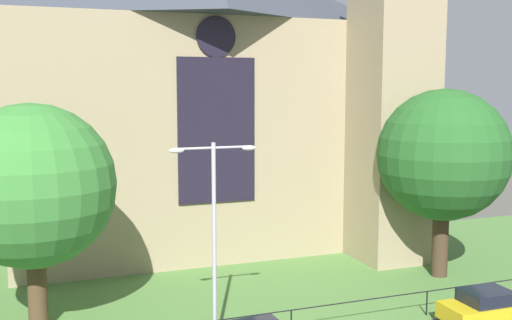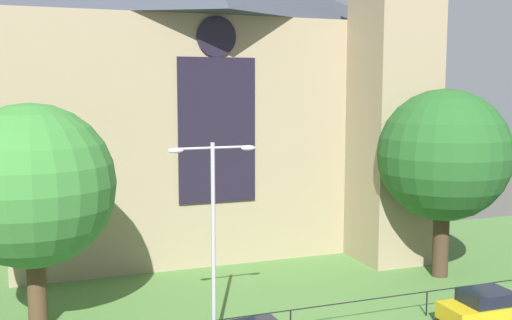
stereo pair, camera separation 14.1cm
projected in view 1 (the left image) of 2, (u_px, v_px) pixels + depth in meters
ground at (249, 280)px, 31.97m from camera, size 160.00×160.00×0.00m
grass_verge at (262, 291)px, 30.11m from camera, size 120.00×20.00×0.01m
church_building at (203, 84)px, 38.43m from camera, size 23.20×16.20×26.00m
iron_railing at (291, 314)px, 24.58m from camera, size 26.30×0.07×1.13m
tree_right_near at (443, 155)px, 31.86m from camera, size 6.93×6.93×10.02m
tree_left_near at (33, 186)px, 24.69m from camera, size 6.75×6.75×9.47m
streetlamp_near at (214, 219)px, 22.87m from camera, size 3.37×0.26×8.03m
parked_car_yellow at (489, 307)px, 25.91m from camera, size 4.23×2.08×1.51m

